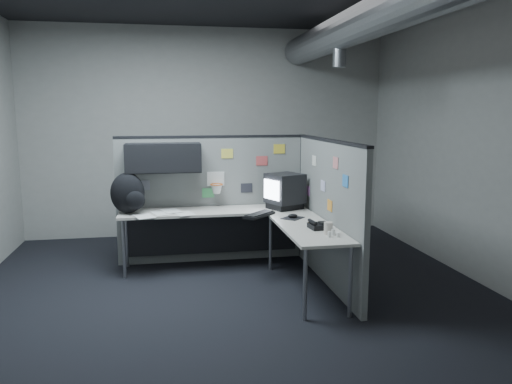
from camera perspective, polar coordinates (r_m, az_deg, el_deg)
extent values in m
cube|color=black|center=(5.43, -2.56, -11.66)|extent=(5.60, 5.60, 0.01)
cube|color=#9E9E99|center=(7.87, -5.46, 6.75)|extent=(5.60, 0.01, 3.20)
cube|color=#9E9E99|center=(2.35, 6.57, 1.13)|extent=(5.60, 0.01, 3.20)
cube|color=#9E9E99|center=(6.13, 24.39, 5.30)|extent=(0.01, 5.60, 3.20)
cylinder|color=slate|center=(5.52, 12.57, 18.58)|extent=(0.40, 5.49, 0.40)
cylinder|color=slate|center=(6.23, 9.53, 15.25)|extent=(0.16, 0.16, 0.30)
cube|color=slate|center=(6.46, -4.94, -0.91)|extent=(2.43, 0.06, 1.60)
cube|color=black|center=(6.37, -5.04, 6.33)|extent=(2.43, 0.07, 0.03)
cube|color=black|center=(6.67, 5.24, -0.59)|extent=(0.07, 0.07, 1.60)
cube|color=black|center=(6.16, -10.55, 3.88)|extent=(0.90, 0.35, 0.35)
cube|color=black|center=(5.98, -10.55, 3.73)|extent=(0.90, 0.02, 0.33)
cube|color=silver|center=(6.38, -4.62, 1.52)|extent=(0.22, 0.02, 0.18)
torus|color=#D85914|center=(6.30, -4.53, 0.87)|extent=(0.16, 0.16, 0.01)
cone|color=white|center=(6.31, -4.53, 0.33)|extent=(0.14, 0.14, 0.11)
cube|color=gray|center=(6.37, -12.70, 0.76)|extent=(0.15, 0.01, 0.12)
cube|color=#E5D84C|center=(6.37, -3.32, 4.41)|extent=(0.15, 0.01, 0.12)
cube|color=#26262D|center=(6.46, -1.08, 0.47)|extent=(0.15, 0.01, 0.12)
cube|color=#CC4C4C|center=(6.45, 0.67, 3.59)|extent=(0.15, 0.01, 0.12)
cube|color=gold|center=(6.48, 2.67, 4.94)|extent=(0.15, 0.01, 0.12)
cube|color=#4CB266|center=(6.40, -5.50, -0.10)|extent=(0.15, 0.01, 0.12)
cube|color=slate|center=(5.66, 8.20, -2.41)|extent=(0.06, 2.23, 1.60)
cube|color=black|center=(5.55, 8.39, 5.86)|extent=(0.07, 2.23, 0.03)
cube|color=silver|center=(5.97, 6.67, 3.57)|extent=(0.01, 0.15, 0.12)
cube|color=silver|center=(5.67, 7.66, 0.71)|extent=(0.01, 0.15, 0.12)
cube|color=#D87F7F|center=(5.26, 9.07, 3.31)|extent=(0.01, 0.15, 0.12)
cube|color=#B266B2|center=(6.26, 5.94, 0.15)|extent=(0.01, 0.15, 0.12)
cube|color=#337FCC|center=(5.00, 10.17, 1.24)|extent=(0.01, 0.15, 0.12)
cube|color=orange|center=(5.47, 8.43, -1.54)|extent=(0.01, 0.15, 0.12)
cube|color=beige|center=(6.16, -4.78, -2.20)|extent=(2.30, 0.56, 0.03)
cube|color=beige|center=(5.31, 5.89, -4.07)|extent=(0.56, 1.55, 0.03)
cube|color=black|center=(6.44, -4.94, -4.57)|extent=(2.18, 0.02, 0.55)
cylinder|color=gray|center=(6.02, -14.86, -6.32)|extent=(0.04, 0.04, 0.70)
cylinder|color=gray|center=(6.45, -14.57, -5.28)|extent=(0.04, 0.04, 0.70)
cylinder|color=gray|center=(6.13, 1.65, -5.74)|extent=(0.04, 0.04, 0.70)
cylinder|color=gray|center=(4.70, 5.64, -10.46)|extent=(0.04, 0.04, 0.70)
cylinder|color=gray|center=(4.84, 10.73, -10.02)|extent=(0.04, 0.04, 0.70)
cube|color=black|center=(6.23, 3.30, -1.57)|extent=(0.46, 0.44, 0.07)
cube|color=black|center=(6.20, 3.32, 0.42)|extent=(0.51, 0.51, 0.37)
cube|color=#D1E1F9|center=(6.07, 1.78, 0.26)|extent=(0.13, 0.28, 0.24)
cube|color=black|center=(5.78, 0.38, -2.64)|extent=(0.43, 0.43, 0.03)
cube|color=black|center=(5.77, 0.38, -2.45)|extent=(0.39, 0.39, 0.01)
cube|color=black|center=(5.68, 4.22, -2.98)|extent=(0.30, 0.30, 0.01)
ellipsoid|color=black|center=(5.68, 4.22, -2.73)|extent=(0.11, 0.07, 0.04)
cube|color=black|center=(5.20, 7.13, -3.90)|extent=(0.20, 0.21, 0.05)
cylinder|color=black|center=(5.18, 6.48, -3.42)|extent=(0.06, 0.18, 0.04)
cube|color=black|center=(5.21, 7.71, -3.50)|extent=(0.09, 0.11, 0.02)
cylinder|color=silver|center=(4.94, 8.82, -4.60)|extent=(0.04, 0.04, 0.06)
cylinder|color=silver|center=(4.88, 8.39, -4.80)|extent=(0.04, 0.04, 0.05)
cylinder|color=silver|center=(4.89, 9.34, -4.85)|extent=(0.03, 0.03, 0.04)
cylinder|color=#D85914|center=(4.97, 8.37, -4.44)|extent=(0.04, 0.04, 0.07)
cylinder|color=beige|center=(4.97, 8.27, -4.12)|extent=(0.09, 0.09, 0.12)
cube|color=white|center=(5.98, -8.18, -2.45)|extent=(0.28, 0.33, 0.00)
cube|color=white|center=(6.04, -10.76, -2.38)|extent=(0.28, 0.33, 0.00)
cube|color=white|center=(5.88, -12.67, -2.72)|extent=(0.28, 0.33, 0.00)
cube|color=white|center=(6.12, -9.64, -2.13)|extent=(0.28, 0.33, 0.00)
ellipsoid|color=black|center=(6.09, -14.47, -0.13)|extent=(0.46, 0.39, 0.49)
ellipsoid|color=black|center=(5.96, -13.61, -0.93)|extent=(0.24, 0.18, 0.22)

